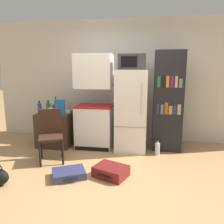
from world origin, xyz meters
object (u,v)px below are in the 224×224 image
bottle_milk_white (59,109)px  bottle_clear_short (51,111)px  bottle_green_tall (48,108)px  kitchen_hutch (94,105)px  side_table (56,129)px  bottle_blue_soda (40,108)px  bottle_olive_oil (56,105)px  microwave (132,62)px  chair (51,131)px  water_bottle_front (157,149)px  cereal_box (60,107)px  refrigerator (131,111)px  bowl (66,112)px  bookshelf (168,102)px  suitcase_large_flat (111,171)px  suitcase_small_flat (69,174)px  bottle_amber_beer (54,110)px

bottle_milk_white → bottle_clear_short: 0.29m
bottle_green_tall → bottle_clear_short: (0.09, -0.10, -0.04)m
kitchen_hutch → side_table: bearing=-177.2°
bottle_blue_soda → bottle_olive_oil: bearing=48.2°
bottle_green_tall → microwave: bearing=5.8°
side_table → bottle_blue_soda: bottle_blue_soda is taller
side_table → kitchen_hutch: 0.98m
side_table → chair: bearing=-72.6°
microwave → bottle_blue_soda: (-1.87, -0.14, -0.92)m
kitchen_hutch → water_bottle_front: 1.51m
microwave → bottle_milk_white: microwave is taller
bottle_milk_white → cereal_box: (0.12, -0.21, 0.07)m
refrigerator → bowl: 1.36m
refrigerator → cereal_box: refrigerator is taller
kitchen_hutch → microwave: kitchen_hutch is taller
bottle_green_tall → kitchen_hutch: bearing=12.5°
bookshelf → suitcase_large_flat: bearing=-124.2°
bowl → suitcase_large_flat: size_ratio=0.29×
refrigerator → bottle_milk_white: 1.52m
cereal_box → suitcase_large_flat: size_ratio=0.52×
bookshelf → bottle_olive_oil: 2.33m
refrigerator → microwave: microwave is taller
refrigerator → bowl: refrigerator is taller
bottle_blue_soda → cereal_box: cereal_box is taller
bottle_milk_white → suitcase_small_flat: bottle_milk_white is taller
kitchen_hutch → bottle_blue_soda: size_ratio=7.25×
bottle_milk_white → suitcase_small_flat: (0.70, -1.37, -0.73)m
bowl → microwave: bearing=0.0°
bottle_blue_soda → chair: bearing=-50.6°
side_table → kitchen_hutch: kitchen_hutch is taller
side_table → suitcase_large_flat: bearing=-40.7°
bottle_amber_beer → bowl: size_ratio=1.10×
bottle_blue_soda → suitcase_large_flat: 2.11m
kitchen_hutch → suitcase_large_flat: kitchen_hutch is taller
kitchen_hutch → bottle_amber_beer: (-0.83, -0.12, -0.10)m
kitchen_hutch → bookshelf: (1.46, 0.09, 0.10)m
bowl → side_table: bearing=-178.0°
chair → bottle_green_tall: bearing=92.4°
refrigerator → bottle_milk_white: size_ratio=8.23×
bottle_blue_soda → suitcase_small_flat: bearing=-49.0°
side_table → bottle_clear_short: bottle_clear_short is taller
bookshelf → bottle_blue_soda: size_ratio=7.47×
bottle_olive_oil → bottle_clear_short: bearing=-81.2°
side_table → refrigerator: (1.59, 0.01, 0.44)m
kitchen_hutch → suitcase_small_flat: size_ratio=3.23×
refrigerator → suitcase_small_flat: 1.74m
bowl → cereal_box: size_ratio=0.56×
suitcase_large_flat → bottle_clear_short: bearing=167.3°
refrigerator → bottle_amber_beer: bearing=-176.7°
bottle_olive_oil → suitcase_small_flat: (0.81, -1.47, -0.78)m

